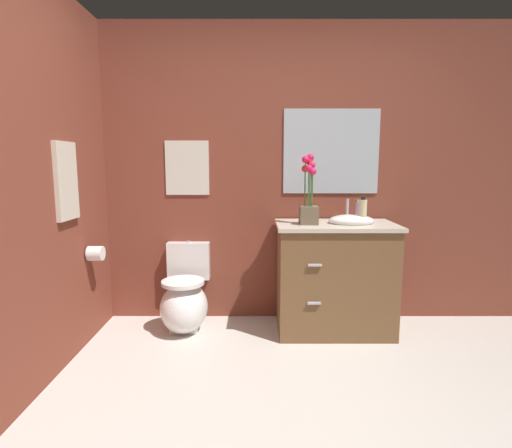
% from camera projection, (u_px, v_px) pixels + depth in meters
% --- Properties ---
extents(wall_back, '(4.62, 0.05, 2.50)m').
position_uv_depth(wall_back, '(304.00, 175.00, 3.45)').
color(wall_back, brown).
rests_on(wall_back, ground_plane).
extents(wall_left, '(0.05, 4.81, 2.50)m').
position_uv_depth(wall_left, '(21.00, 182.00, 2.24)').
color(wall_left, brown).
rests_on(wall_left, ground_plane).
extents(toilet, '(0.38, 0.59, 0.69)m').
position_uv_depth(toilet, '(186.00, 300.00, 3.30)').
color(toilet, white).
rests_on(toilet, ground_plane).
extents(vanity_cabinet, '(0.94, 0.56, 1.06)m').
position_uv_depth(vanity_cabinet, '(336.00, 276.00, 3.24)').
color(vanity_cabinet, brown).
rests_on(vanity_cabinet, ground_plane).
extents(flower_vase, '(0.14, 0.14, 0.54)m').
position_uv_depth(flower_vase, '(309.00, 199.00, 3.11)').
color(flower_vase, brown).
rests_on(flower_vase, vanity_cabinet).
extents(soap_bottle, '(0.06, 0.06, 0.18)m').
position_uv_depth(soap_bottle, '(360.00, 212.00, 3.28)').
color(soap_bottle, '#B28CBF').
rests_on(soap_bottle, vanity_cabinet).
extents(lotion_bottle, '(0.06, 0.06, 0.21)m').
position_uv_depth(lotion_bottle, '(364.00, 211.00, 3.13)').
color(lotion_bottle, beige).
rests_on(lotion_bottle, vanity_cabinet).
extents(wall_poster, '(0.37, 0.01, 0.45)m').
position_uv_depth(wall_poster, '(188.00, 168.00, 3.41)').
color(wall_poster, silver).
extents(wall_mirror, '(0.80, 0.01, 0.70)m').
position_uv_depth(wall_mirror, '(332.00, 152.00, 3.39)').
color(wall_mirror, '#B2BCC6').
extents(hanging_towel, '(0.03, 0.28, 0.52)m').
position_uv_depth(hanging_towel, '(67.00, 181.00, 2.69)').
color(hanging_towel, beige).
extents(toilet_paper_roll, '(0.11, 0.11, 0.11)m').
position_uv_depth(toilet_paper_roll, '(97.00, 253.00, 3.04)').
color(toilet_paper_roll, white).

